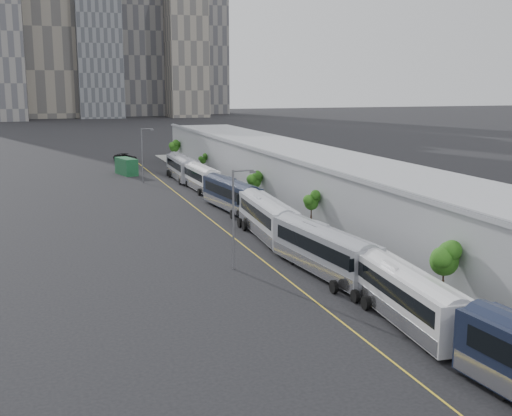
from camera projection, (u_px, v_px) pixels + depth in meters
name	position (u px, v px, depth m)	size (l,w,h in m)	color
sidewalk	(354.00, 243.00, 62.82)	(10.00, 170.00, 0.12)	gray
lane_line	(252.00, 252.00, 59.55)	(0.12, 160.00, 0.02)	gold
depot	(391.00, 206.00, 63.41)	(12.45, 160.40, 7.20)	gray
skyline	(70.00, 7.00, 300.08)	(145.00, 64.00, 120.00)	slate
bus_2	(407.00, 301.00, 41.45)	(3.57, 12.78, 3.69)	silver
bus_3	(324.00, 254.00, 52.45)	(3.97, 13.70, 3.95)	gray
bus_4	(267.00, 221.00, 65.24)	(3.70, 13.84, 4.00)	#B3B5BE
bus_5	(232.00, 197.00, 79.02)	(3.98, 13.49, 3.88)	black
bus_6	(200.00, 179.00, 94.52)	(2.92, 12.85, 3.74)	white
bus_7	(182.00, 170.00, 104.51)	(3.00, 13.52, 3.94)	gray
tree_1	(444.00, 258.00, 43.21)	(1.95, 1.95, 4.85)	black
tree_2	(311.00, 202.00, 64.82)	(1.46, 1.46, 4.49)	black
tree_3	(254.00, 180.00, 81.52)	(1.74, 1.74, 4.29)	black
tree_4	(203.00, 160.00, 108.20)	(1.11, 1.11, 3.42)	black
tree_5	(174.00, 146.00, 128.61)	(1.96, 1.96, 4.20)	black
street_lamp_near	(236.00, 212.00, 53.24)	(2.04, 0.22, 8.45)	#59595E
street_lamp_far	(143.00, 151.00, 100.76)	(2.04, 0.22, 8.59)	#59595E
shipping_container	(126.00, 166.00, 110.50)	(2.14, 5.78, 2.87)	#164928
suv	(126.00, 157.00, 129.56)	(2.71, 5.88, 1.63)	black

